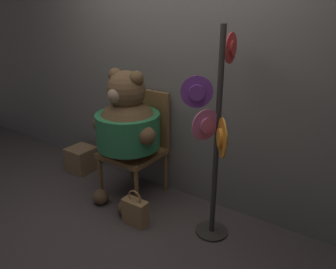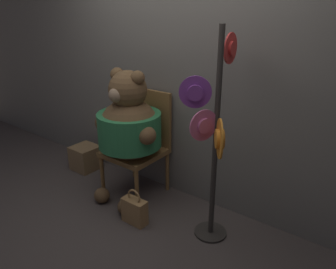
% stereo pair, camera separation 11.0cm
% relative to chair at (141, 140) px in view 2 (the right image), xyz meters
% --- Properties ---
extents(ground_plane, '(14.00, 14.00, 0.00)m').
position_rel_chair_xyz_m(ground_plane, '(0.34, -0.33, -0.56)').
color(ground_plane, '#4C423D').
extents(wall_back, '(8.00, 0.10, 2.53)m').
position_rel_chair_xyz_m(wall_back, '(0.34, 0.25, 0.70)').
color(wall_back, slate).
rests_on(wall_back, ground_plane).
extents(chair, '(0.54, 0.54, 1.07)m').
position_rel_chair_xyz_m(chair, '(0.00, 0.00, 0.00)').
color(chair, olive).
rests_on(chair, ground_plane).
extents(teddy_bear, '(0.74, 0.66, 1.33)m').
position_rel_chair_xyz_m(teddy_bear, '(0.03, -0.19, 0.22)').
color(teddy_bear, brown).
rests_on(teddy_bear, ground_plane).
extents(hat_display_rack, '(0.45, 0.56, 1.75)m').
position_rel_chair_xyz_m(hat_display_rack, '(0.97, -0.25, 0.37)').
color(hat_display_rack, '#332D28').
rests_on(hat_display_rack, ground_plane).
extents(handbag_on_ground, '(0.24, 0.11, 0.34)m').
position_rel_chair_xyz_m(handbag_on_ground, '(0.35, -0.50, -0.44)').
color(handbag_on_ground, '#A87A47').
rests_on(handbag_on_ground, ground_plane).
extents(wooden_crate, '(0.29, 0.29, 0.29)m').
position_rel_chair_xyz_m(wooden_crate, '(-0.85, -0.06, -0.42)').
color(wooden_crate, '#937047').
rests_on(wooden_crate, ground_plane).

